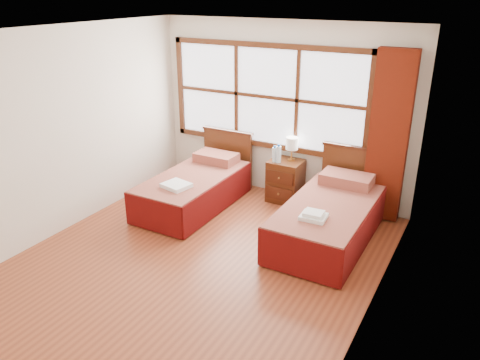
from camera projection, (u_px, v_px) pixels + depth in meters
The scene contains 15 objects.
floor at pixel (201, 258), 5.61m from camera, with size 4.50×4.50×0.00m, color brown.
ceiling at pixel (193, 31), 4.61m from camera, with size 4.50×4.50×0.00m, color white.
wall_back at pixel (282, 111), 6.93m from camera, with size 4.00×4.00×0.00m, color silver.
wall_left at pixel (68, 130), 6.01m from camera, with size 4.50×4.50×0.00m, color silver.
wall_right at pixel (382, 192), 4.21m from camera, with size 4.50×4.50×0.00m, color silver.
window at pixel (266, 97), 6.93m from camera, with size 3.16×0.06×1.56m.
curtain at pixel (389, 138), 6.15m from camera, with size 0.50×0.16×2.30m, color #5C1709.
bed_left at pixel (195, 187), 6.86m from camera, with size 0.95×1.97×0.92m.
bed_right at pixel (330, 217), 5.94m from camera, with size 1.00×2.02×0.97m.
nightstand at pixel (285, 181), 7.01m from camera, with size 0.48×0.47×0.63m.
towels_left at pixel (176, 185), 6.34m from camera, with size 0.40×0.37×0.05m.
towels_right at pixel (314, 216), 5.41m from camera, with size 0.31×0.28×0.09m.
lamp at pixel (292, 144), 6.82m from camera, with size 0.18×0.18×0.35m.
bottle_near at pixel (274, 154), 6.81m from camera, with size 0.07×0.07×0.25m.
bottle_far at pixel (279, 154), 6.78m from camera, with size 0.07×0.07×0.28m.
Camera 1 is at (2.75, -3.99, 3.01)m, focal length 35.00 mm.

